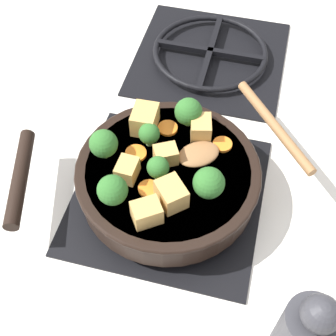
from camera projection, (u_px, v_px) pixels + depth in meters
The scene contains 21 objects.
ground_plane at pixel (168, 196), 0.79m from camera, with size 2.40×2.40×0.00m, color white.
front_burner_grate at pixel (168, 192), 0.78m from camera, with size 0.31×0.31×0.03m.
rear_burner_grate at pixel (210, 54), 0.99m from camera, with size 0.31×0.31×0.03m.
skillet_pan at pixel (166, 177), 0.74m from camera, with size 0.40×0.30×0.05m.
wooden_spoon at pixel (241, 138), 0.75m from camera, with size 0.22×0.22×0.02m.
tofu_cube_center_large at pixel (166, 155), 0.72m from camera, with size 0.04×0.03×0.03m, color tan.
tofu_cube_near_handle at pixel (147, 213), 0.66m from camera, with size 0.04×0.03×0.03m, color tan.
tofu_cube_east_chunk at pixel (201, 128), 0.75m from camera, with size 0.04×0.03×0.03m, color tan.
tofu_cube_west_chunk at pixel (171, 194), 0.67m from camera, with size 0.04×0.04×0.04m, color tan.
tofu_cube_back_piece at pixel (127, 170), 0.70m from camera, with size 0.04×0.03×0.03m, color tan.
tofu_cube_front_piece at pixel (145, 119), 0.76m from camera, with size 0.05×0.04×0.04m, color tan.
broccoli_floret_near_spoon at pixel (112, 190), 0.66m from camera, with size 0.05×0.05×0.05m.
broccoli_floret_center_top at pixel (158, 168), 0.69m from camera, with size 0.03×0.03×0.04m.
broccoli_floret_east_rim at pixel (149, 134), 0.73m from camera, with size 0.03×0.03×0.04m.
broccoli_floret_west_rim at pixel (188, 112), 0.76m from camera, with size 0.05×0.05×0.05m.
broccoli_floret_north_edge at pixel (103, 144), 0.72m from camera, with size 0.04×0.04×0.05m.
broccoli_floret_south_cluster at pixel (209, 183), 0.67m from camera, with size 0.05×0.05×0.05m.
carrot_slice_orange_thin at pixel (149, 189), 0.70m from camera, with size 0.03×0.03×0.01m, color orange.
carrot_slice_near_center at pixel (168, 128), 0.77m from camera, with size 0.03×0.03×0.01m, color orange.
carrot_slice_edge_slice at pixel (136, 153), 0.74m from camera, with size 0.03×0.03×0.01m, color orange.
carrot_slice_under_broccoli at pixel (222, 144), 0.75m from camera, with size 0.03×0.03×0.01m, color orange.
Camera 1 is at (0.11, -0.42, 0.66)m, focal length 50.00 mm.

